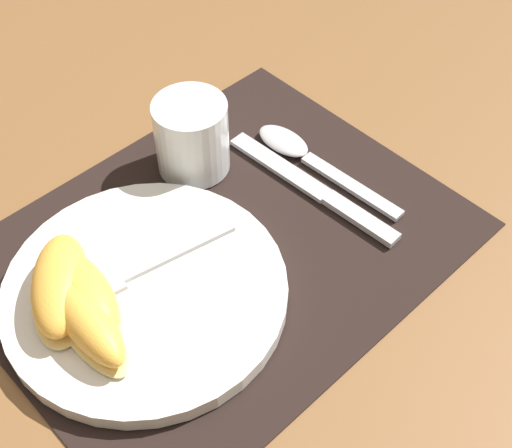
# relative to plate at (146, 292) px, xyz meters

# --- Properties ---
(ground_plane) EXTENTS (3.00, 3.00, 0.00)m
(ground_plane) POSITION_rel_plate_xyz_m (0.09, 0.00, -0.01)
(ground_plane) COLOR brown
(placemat) EXTENTS (0.43, 0.34, 0.00)m
(placemat) POSITION_rel_plate_xyz_m (0.09, 0.00, -0.01)
(placemat) COLOR black
(placemat) RESTS_ON ground_plane
(plate) EXTENTS (0.25, 0.25, 0.02)m
(plate) POSITION_rel_plate_xyz_m (0.00, 0.00, 0.00)
(plate) COLOR white
(plate) RESTS_ON placemat
(juice_glass) EXTENTS (0.07, 0.07, 0.08)m
(juice_glass) POSITION_rel_plate_xyz_m (0.14, 0.10, 0.03)
(juice_glass) COLOR silver
(juice_glass) RESTS_ON placemat
(knife) EXTENTS (0.03, 0.21, 0.01)m
(knife) POSITION_rel_plate_xyz_m (0.20, -0.01, -0.01)
(knife) COLOR #BCBCC1
(knife) RESTS_ON placemat
(spoon) EXTENTS (0.04, 0.18, 0.01)m
(spoon) POSITION_rel_plate_xyz_m (0.23, 0.03, -0.00)
(spoon) COLOR #BCBCC1
(spoon) RESTS_ON placemat
(fork) EXTENTS (0.18, 0.05, 0.00)m
(fork) POSITION_rel_plate_xyz_m (-0.00, 0.02, 0.01)
(fork) COLOR #BCBCC1
(fork) RESTS_ON plate
(citrus_wedge_0) EXTENTS (0.11, 0.12, 0.04)m
(citrus_wedge_0) POSITION_rel_plate_xyz_m (-0.06, 0.04, 0.02)
(citrus_wedge_0) COLOR #F4DB84
(citrus_wedge_0) RESTS_ON plate
(citrus_wedge_1) EXTENTS (0.07, 0.11, 0.03)m
(citrus_wedge_1) POSITION_rel_plate_xyz_m (-0.05, 0.02, 0.02)
(citrus_wedge_1) COLOR #F4DB84
(citrus_wedge_1) RESTS_ON plate
(citrus_wedge_2) EXTENTS (0.05, 0.12, 0.04)m
(citrus_wedge_2) POSITION_rel_plate_xyz_m (-0.06, 0.00, 0.02)
(citrus_wedge_2) COLOR #F4DB84
(citrus_wedge_2) RESTS_ON plate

